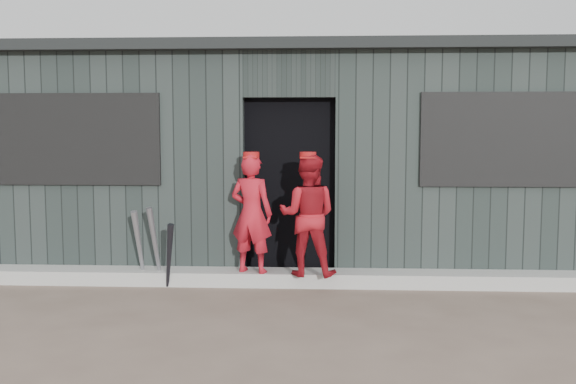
# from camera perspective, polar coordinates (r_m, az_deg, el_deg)

# --- Properties ---
(ground) EXTENTS (80.00, 80.00, 0.00)m
(ground) POSITION_cam_1_polar(r_m,az_deg,el_deg) (5.19, -1.02, -13.01)
(ground) COLOR brown
(ground) RESTS_ON ground
(curb) EXTENTS (8.00, 0.36, 0.15)m
(curb) POSITION_cam_1_polar(r_m,az_deg,el_deg) (6.92, 0.01, -7.63)
(curb) COLOR #A0A09B
(curb) RESTS_ON ground
(bat_left) EXTENTS (0.09, 0.34, 0.82)m
(bat_left) POSITION_cam_1_polar(r_m,az_deg,el_deg) (7.02, -13.08, -4.80)
(bat_left) COLOR gray
(bat_left) RESTS_ON ground
(bat_mid) EXTENTS (0.15, 0.28, 0.85)m
(bat_mid) POSITION_cam_1_polar(r_m,az_deg,el_deg) (6.97, -11.72, -4.70)
(bat_mid) COLOR slate
(bat_mid) RESTS_ON ground
(bat_right) EXTENTS (0.18, 0.26, 0.70)m
(bat_right) POSITION_cam_1_polar(r_m,az_deg,el_deg) (6.78, -10.53, -5.61)
(bat_right) COLOR black
(bat_right) RESTS_ON ground
(player_red_left) EXTENTS (0.52, 0.42, 1.25)m
(player_red_left) POSITION_cam_1_polar(r_m,az_deg,el_deg) (6.75, -3.26, -1.93)
(player_red_left) COLOR #B51624
(player_red_left) RESTS_ON curb
(player_red_right) EXTENTS (0.66, 0.55, 1.25)m
(player_red_right) POSITION_cam_1_polar(r_m,az_deg,el_deg) (6.60, 1.76, -2.07)
(player_red_right) COLOR maroon
(player_red_right) RESTS_ON curb
(player_grey_back) EXTENTS (0.61, 0.42, 1.20)m
(player_grey_back) POSITION_cam_1_polar(r_m,az_deg,el_deg) (7.29, 4.99, -2.79)
(player_grey_back) COLOR #AEAEAE
(player_grey_back) RESTS_ON ground
(dugout) EXTENTS (8.30, 3.30, 2.62)m
(dugout) POSITION_cam_1_polar(r_m,az_deg,el_deg) (8.43, 0.58, 3.06)
(dugout) COLOR black
(dugout) RESTS_ON ground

